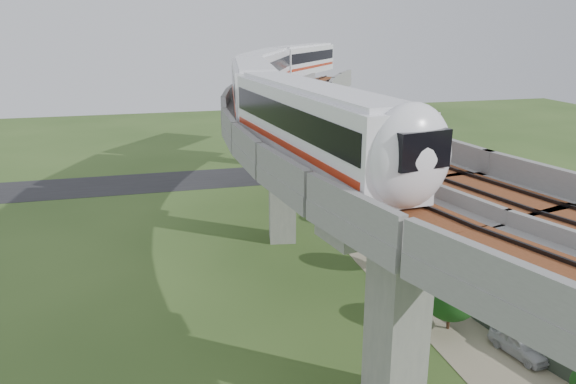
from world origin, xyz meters
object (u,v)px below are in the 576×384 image
at_px(car_white, 520,344).
at_px(car_dark, 457,225).
at_px(metro_train, 284,77).
at_px(car_red, 515,266).

relative_size(car_white, car_dark, 0.82).
relative_size(metro_train, car_dark, 14.00).
relative_size(car_red, car_dark, 0.81).
height_order(metro_train, car_dark, metro_train).
bearing_deg(car_dark, metro_train, 74.38).
distance_m(metro_train, car_dark, 18.75).
height_order(car_white, car_red, car_white).
xyz_separation_m(car_white, car_dark, (6.26, 16.72, 0.02)).
bearing_deg(car_dark, car_red, -169.60).
bearing_deg(car_red, car_white, -80.05).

